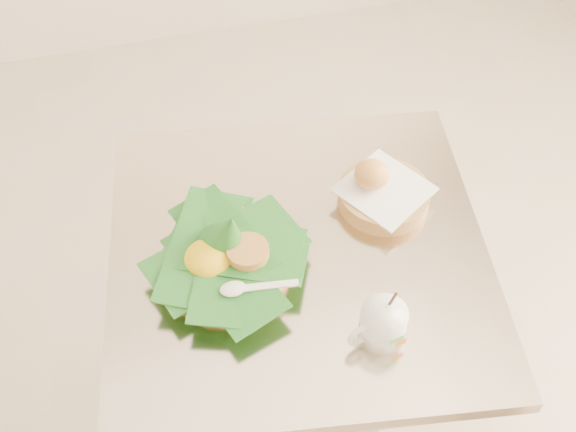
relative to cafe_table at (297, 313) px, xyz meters
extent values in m
cylinder|color=gray|center=(0.00, 0.00, -0.52)|extent=(0.44, 0.44, 0.03)
cylinder|color=gray|center=(0.00, 0.00, -0.16)|extent=(0.07, 0.07, 0.69)
cube|color=beige|center=(0.00, 0.00, 0.21)|extent=(0.79, 0.79, 0.03)
cylinder|color=#B0864B|center=(-0.14, 0.00, 0.24)|extent=(0.23, 0.23, 0.04)
cone|color=#17531C|center=(-0.13, 0.01, 0.31)|extent=(0.14, 0.14, 0.12)
ellipsoid|color=yellow|center=(-0.17, -0.01, 0.26)|extent=(0.09, 0.09, 0.05)
cylinder|color=#CC9347|center=(-0.10, -0.02, 0.27)|extent=(0.08, 0.08, 0.02)
cylinder|color=#B0864B|center=(0.19, 0.07, 0.24)|extent=(0.18, 0.18, 0.04)
cube|color=white|center=(0.19, 0.07, 0.26)|extent=(0.21, 0.21, 0.01)
ellipsoid|color=#B16C29|center=(0.17, 0.09, 0.29)|extent=(0.07, 0.07, 0.05)
cylinder|color=white|center=(0.09, -0.21, 0.26)|extent=(0.08, 0.08, 0.07)
torus|color=white|center=(0.04, -0.22, 0.26)|extent=(0.05, 0.02, 0.05)
cylinder|color=#4B2E15|center=(0.09, -0.21, 0.29)|extent=(0.07, 0.07, 0.01)
cylinder|color=black|center=(0.10, -0.20, 0.31)|extent=(0.01, 0.04, 0.10)
cube|color=green|center=(0.10, -0.25, 0.26)|extent=(0.03, 0.01, 0.01)
cube|color=orange|center=(0.11, -0.25, 0.25)|extent=(0.02, 0.01, 0.02)
camera|label=1|loc=(-0.22, -0.79, 1.29)|focal=45.00mm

